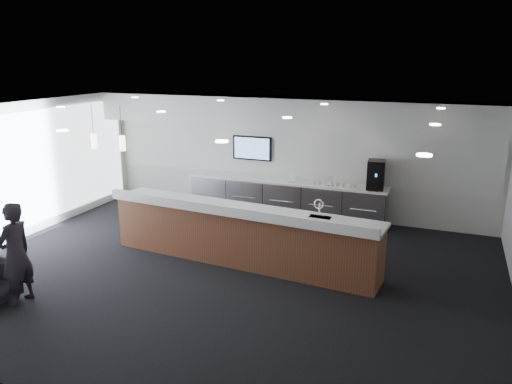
% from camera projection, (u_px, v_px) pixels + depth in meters
% --- Properties ---
extents(ground, '(10.00, 10.00, 0.00)m').
position_uv_depth(ground, '(224.00, 273.00, 9.39)').
color(ground, black).
rests_on(ground, ground).
extents(ceiling, '(10.00, 8.00, 0.02)m').
position_uv_depth(ceiling, '(221.00, 113.00, 8.59)').
color(ceiling, black).
rests_on(ceiling, back_wall).
extents(back_wall, '(10.00, 0.02, 3.00)m').
position_uv_depth(back_wall, '(290.00, 156.00, 12.58)').
color(back_wall, silver).
rests_on(back_wall, ground).
extents(left_wall, '(0.02, 8.00, 3.00)m').
position_uv_depth(left_wall, '(13.00, 173.00, 10.77)').
color(left_wall, silver).
rests_on(left_wall, ground).
extents(soffit_bulkhead, '(10.00, 0.90, 0.70)m').
position_uv_depth(soffit_bulkhead, '(285.00, 112.00, 11.87)').
color(soffit_bulkhead, silver).
rests_on(soffit_bulkhead, back_wall).
extents(alcove_panel, '(9.80, 0.06, 1.40)m').
position_uv_depth(alcove_panel, '(290.00, 152.00, 12.53)').
color(alcove_panel, silver).
rests_on(alcove_panel, back_wall).
extents(window_blinds_wall, '(0.04, 7.36, 2.55)m').
position_uv_depth(window_blinds_wall, '(14.00, 173.00, 10.75)').
color(window_blinds_wall, silver).
rests_on(window_blinds_wall, left_wall).
extents(back_credenza, '(5.06, 0.66, 0.95)m').
position_uv_depth(back_credenza, '(285.00, 199.00, 12.53)').
color(back_credenza, gray).
rests_on(back_credenza, ground).
extents(wall_tv, '(1.05, 0.08, 0.62)m').
position_uv_depth(wall_tv, '(252.00, 148.00, 12.81)').
color(wall_tv, black).
rests_on(wall_tv, back_wall).
extents(pendant_left, '(0.12, 0.12, 0.30)m').
position_uv_depth(pendant_left, '(134.00, 140.00, 10.36)').
color(pendant_left, beige).
rests_on(pendant_left, ceiling).
extents(pendant_right, '(0.12, 0.12, 0.30)m').
position_uv_depth(pendant_right, '(106.00, 138.00, 10.61)').
color(pendant_right, beige).
rests_on(pendant_right, ceiling).
extents(ceiling_can_lights, '(7.00, 5.00, 0.02)m').
position_uv_depth(ceiling_can_lights, '(221.00, 114.00, 8.60)').
color(ceiling_can_lights, white).
rests_on(ceiling_can_lights, ceiling).
extents(service_counter, '(5.60, 1.35, 1.49)m').
position_uv_depth(service_counter, '(241.00, 235.00, 9.74)').
color(service_counter, brown).
rests_on(service_counter, ground).
extents(coffee_machine, '(0.42, 0.53, 0.68)m').
position_uv_depth(coffee_machine, '(376.00, 175.00, 11.52)').
color(coffee_machine, black).
rests_on(coffee_machine, back_credenza).
extents(info_sign_left, '(0.18, 0.04, 0.24)m').
position_uv_depth(info_sign_left, '(292.00, 177.00, 12.20)').
color(info_sign_left, white).
rests_on(info_sign_left, back_credenza).
extents(info_sign_right, '(0.17, 0.05, 0.23)m').
position_uv_depth(info_sign_right, '(330.00, 181.00, 11.85)').
color(info_sign_right, white).
rests_on(info_sign_right, back_credenza).
extents(lounge_guest, '(0.42, 0.64, 1.72)m').
position_uv_depth(lounge_guest, '(15.00, 254.00, 8.06)').
color(lounge_guest, black).
rests_on(lounge_guest, ground).
extents(cup_0, '(0.10, 0.10, 0.10)m').
position_uv_depth(cup_0, '(354.00, 186.00, 11.66)').
color(cup_0, white).
rests_on(cup_0, back_credenza).
extents(cup_1, '(0.14, 0.14, 0.10)m').
position_uv_depth(cup_1, '(348.00, 186.00, 11.71)').
color(cup_1, white).
rests_on(cup_1, back_credenza).
extents(cup_2, '(0.13, 0.13, 0.10)m').
position_uv_depth(cup_2, '(343.00, 185.00, 11.76)').
color(cup_2, white).
rests_on(cup_2, back_credenza).
extents(cup_3, '(0.13, 0.13, 0.10)m').
position_uv_depth(cup_3, '(337.00, 184.00, 11.81)').
color(cup_3, white).
rests_on(cup_3, back_credenza).
extents(cup_4, '(0.14, 0.14, 0.10)m').
position_uv_depth(cup_4, '(331.00, 184.00, 11.86)').
color(cup_4, white).
rests_on(cup_4, back_credenza).
extents(cup_5, '(0.11, 0.11, 0.10)m').
position_uv_depth(cup_5, '(325.00, 183.00, 11.91)').
color(cup_5, white).
rests_on(cup_5, back_credenza).
extents(cup_6, '(0.15, 0.15, 0.10)m').
position_uv_depth(cup_6, '(319.00, 183.00, 11.96)').
color(cup_6, white).
rests_on(cup_6, back_credenza).
extents(cup_7, '(0.12, 0.12, 0.10)m').
position_uv_depth(cup_7, '(314.00, 182.00, 12.01)').
color(cup_7, white).
rests_on(cup_7, back_credenza).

